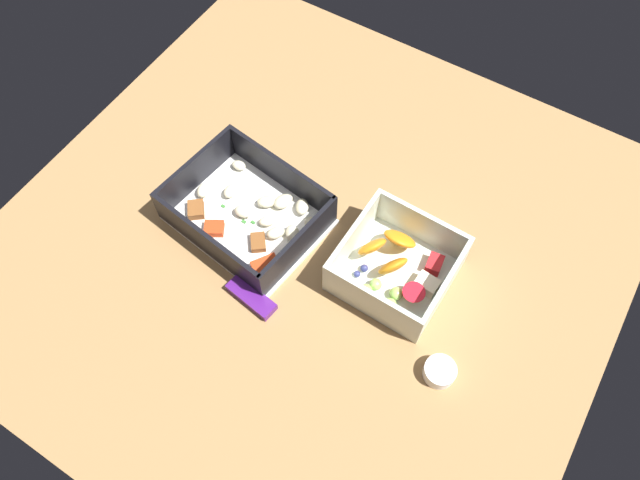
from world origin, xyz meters
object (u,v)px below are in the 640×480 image
object	(u,v)px
fruit_bowl	(396,267)
candy_bar	(251,297)
pasta_container	(250,214)
paper_cup_liner	(440,372)

from	to	relation	value
fruit_bowl	candy_bar	xyz separation A→B (cm)	(14.10, 12.78, -1.68)
pasta_container	paper_cup_liner	bearing A→B (deg)	177.19
paper_cup_liner	fruit_bowl	bearing A→B (deg)	-39.53
fruit_bowl	paper_cup_liner	world-z (taller)	fruit_bowl
pasta_container	fruit_bowl	distance (cm)	21.15
candy_bar	paper_cup_liner	size ratio (longest dim) A/B	1.79
fruit_bowl	paper_cup_liner	size ratio (longest dim) A/B	3.60
pasta_container	candy_bar	xyz separation A→B (cm)	(-6.81, 9.58, -1.29)
fruit_bowl	paper_cup_liner	bearing A→B (deg)	140.47
candy_bar	paper_cup_liner	distance (cm)	25.25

